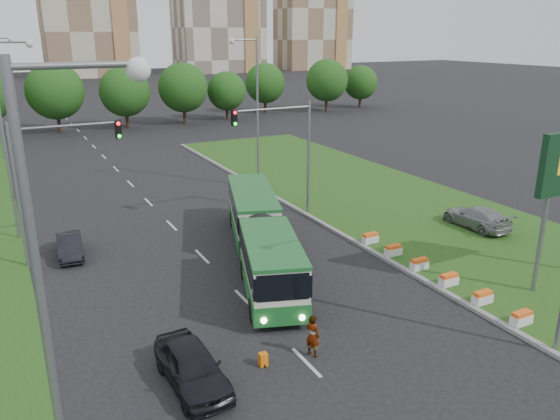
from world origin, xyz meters
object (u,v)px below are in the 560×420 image
traffic_mast_left (48,170)px  car_left_near (192,366)px  car_left_far (70,246)px  car_median (476,217)px  articulated_bus (256,234)px  pedestrian (313,335)px  traffic_mast_median (288,142)px  shopping_trolley (263,360)px

traffic_mast_left → car_left_near: bearing=-78.3°
car_left_far → car_median: (24.22, -7.55, 0.21)m
articulated_bus → car_median: bearing=11.4°
car_median → pedestrian: size_ratio=2.70×
car_left_near → pedestrian: (4.88, -0.37, 0.12)m
traffic_mast_median → car_left_near: 20.08m
articulated_bus → pedestrian: bearing=-83.2°
traffic_mast_left → pedestrian: 17.21m
car_left_near → shopping_trolley: car_left_near is taller
articulated_bus → car_median: 15.14m
traffic_mast_left → articulated_bus: traffic_mast_left is taller
articulated_bus → car_left_near: articulated_bus is taller
car_left_near → pedestrian: pedestrian is taller
traffic_mast_left → shopping_trolley: bearing=-68.1°
traffic_mast_median → traffic_mast_left: (-15.16, -1.00, 0.00)m
car_left_near → car_median: car_median is taller
car_median → articulated_bus: bearing=-7.8°
articulated_bus → shopping_trolley: 10.31m
car_median → pedestrian: 18.69m
traffic_mast_left → car_left_near: traffic_mast_left is taller
traffic_mast_median → car_left_near: bearing=-128.6°
traffic_mast_median → car_left_far: bearing=-178.4°
traffic_mast_median → shopping_trolley: (-9.37, -15.40, -5.08)m
pedestrian → traffic_mast_left: bearing=5.3°
traffic_mast_median → traffic_mast_left: size_ratio=1.00×
car_left_far → articulated_bus: bearing=-27.2°
traffic_mast_median → car_left_near: size_ratio=1.77×
articulated_bus → car_left_far: size_ratio=4.15×
traffic_mast_median → shopping_trolley: size_ratio=14.74×
pedestrian → shopping_trolley: bearing=60.1°
car_left_far → car_median: bearing=-13.1°
traffic_mast_left → shopping_trolley: 16.33m
traffic_mast_median → articulated_bus: size_ratio=0.50×
traffic_mast_median → pedestrian: 17.85m
car_left_far → car_median: size_ratio=0.80×
articulated_bus → car_left_near: 11.58m
traffic_mast_median → shopping_trolley: 18.73m
articulated_bus → shopping_trolley: size_ratio=29.61×
car_median → pedestrian: (-17.03, -7.70, 0.04)m
car_left_near → car_left_far: size_ratio=1.17×
shopping_trolley → pedestrian: bearing=-7.1°
articulated_bus → pedestrian: (-2.03, -9.62, -0.73)m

